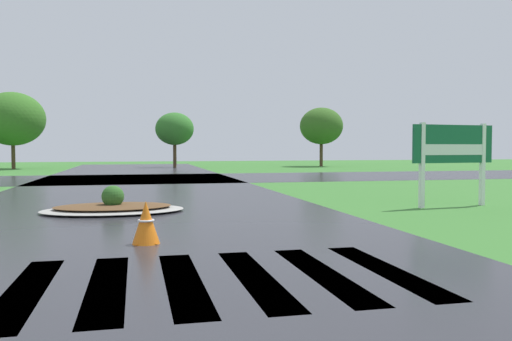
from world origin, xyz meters
name	(u,v)px	position (x,y,z in m)	size (l,w,h in m)	color
asphalt_roadway	(141,218)	(0.00, 10.00, 0.00)	(9.96, 80.00, 0.01)	#2B2B30
asphalt_cross_road	(138,179)	(0.00, 25.77, 0.00)	(90.00, 8.97, 0.01)	#2B2B30
crosswalk_stripes	(146,283)	(0.00, 4.07, 0.00)	(6.75, 3.16, 0.01)	white
estate_billboard	(453,149)	(8.47, 10.58, 1.60)	(2.63, 0.40, 2.31)	white
median_island	(113,207)	(-0.67, 11.39, 0.12)	(3.56, 2.28, 0.68)	#9E9B93
traffic_cone	(146,223)	(0.06, 6.72, 0.36)	(0.47, 0.47, 0.73)	orange
background_treeline	(51,120)	(-6.43, 41.07, 3.79)	(40.51, 5.72, 6.08)	#4C3823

